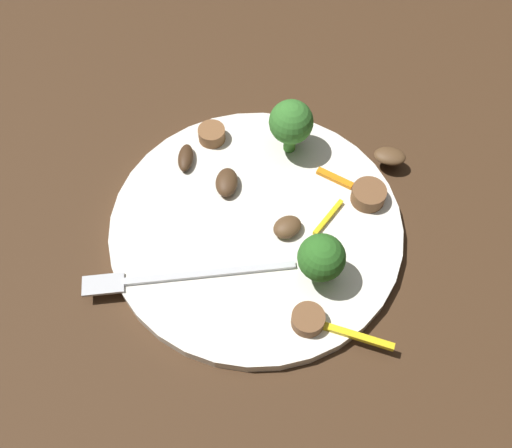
% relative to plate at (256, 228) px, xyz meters
% --- Properties ---
extents(ground_plane, '(1.40, 1.40, 0.00)m').
position_rel_plate_xyz_m(ground_plane, '(0.00, 0.00, -0.01)').
color(ground_plane, '#422B19').
extents(plate, '(0.26, 0.26, 0.01)m').
position_rel_plate_xyz_m(plate, '(0.00, 0.00, 0.00)').
color(plate, white).
rests_on(plate, ground_plane).
extents(fork, '(0.17, 0.08, 0.00)m').
position_rel_plate_xyz_m(fork, '(0.05, 0.07, 0.01)').
color(fork, silver).
rests_on(fork, plate).
extents(broccoli_floret_0, '(0.04, 0.04, 0.05)m').
position_rel_plate_xyz_m(broccoli_floret_0, '(-0.06, 0.04, 0.04)').
color(broccoli_floret_0, '#347525').
rests_on(broccoli_floret_0, plate).
extents(broccoli_floret_1, '(0.04, 0.04, 0.06)m').
position_rel_plate_xyz_m(broccoli_floret_1, '(-0.01, -0.09, 0.04)').
color(broccoli_floret_1, '#408630').
rests_on(broccoli_floret_1, plate).
extents(sausage_slice_0, '(0.03, 0.03, 0.01)m').
position_rel_plate_xyz_m(sausage_slice_0, '(0.07, -0.08, 0.01)').
color(sausage_slice_0, brown).
rests_on(sausage_slice_0, plate).
extents(sausage_slice_1, '(0.04, 0.04, 0.01)m').
position_rel_plate_xyz_m(sausage_slice_1, '(-0.06, 0.08, 0.01)').
color(sausage_slice_1, brown).
rests_on(sausage_slice_1, plate).
extents(sausage_slice_2, '(0.04, 0.04, 0.01)m').
position_rel_plate_xyz_m(sausage_slice_2, '(-0.09, -0.05, 0.01)').
color(sausage_slice_2, brown).
rests_on(sausage_slice_2, plate).
extents(mushroom_0, '(0.03, 0.03, 0.01)m').
position_rel_plate_xyz_m(mushroom_0, '(0.04, -0.03, 0.01)').
color(mushroom_0, '#4C331E').
rests_on(mushroom_0, plate).
extents(mushroom_1, '(0.03, 0.03, 0.01)m').
position_rel_plate_xyz_m(mushroom_1, '(-0.03, 0.00, 0.01)').
color(mushroom_1, brown).
rests_on(mushroom_1, plate).
extents(mushroom_2, '(0.03, 0.02, 0.01)m').
position_rel_plate_xyz_m(mushroom_2, '(-0.10, -0.10, 0.01)').
color(mushroom_2, brown).
rests_on(mushroom_2, plate).
extents(mushroom_3, '(0.02, 0.03, 0.01)m').
position_rel_plate_xyz_m(mushroom_3, '(0.08, -0.05, 0.01)').
color(mushroom_3, '#422B19').
rests_on(mushroom_3, plate).
extents(pepper_strip_0, '(0.06, 0.01, 0.00)m').
position_rel_plate_xyz_m(pepper_strip_0, '(-0.10, 0.08, 0.01)').
color(pepper_strip_0, yellow).
rests_on(pepper_strip_0, plate).
extents(pepper_strip_1, '(0.02, 0.04, 0.00)m').
position_rel_plate_xyz_m(pepper_strip_1, '(-0.06, -0.02, 0.01)').
color(pepper_strip_1, yellow).
rests_on(pepper_strip_1, plate).
extents(pepper_strip_3, '(0.04, 0.02, 0.00)m').
position_rel_plate_xyz_m(pepper_strip_3, '(-0.06, -0.07, 0.01)').
color(pepper_strip_3, orange).
rests_on(pepper_strip_3, plate).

